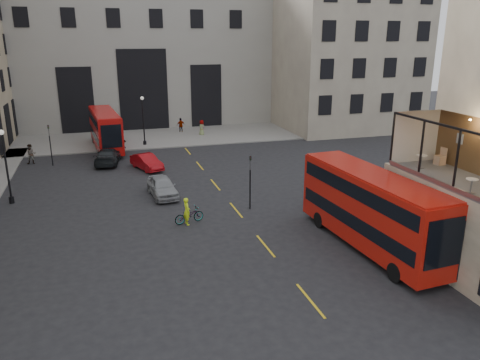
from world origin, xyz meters
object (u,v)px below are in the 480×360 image
object	(u,v)px
traffic_light_near	(250,175)
pedestrian_a	(31,154)
bus_far	(105,128)
car_c	(108,156)
bicycle	(189,215)
cafe_table_far	(421,159)
car_a	(162,187)
car_b	(147,162)
cyclist	(187,211)
pedestrian_b	(124,147)
traffic_light_far	(50,140)
street_lamp_b	(144,124)
cafe_table_mid	(472,183)
pedestrian_c	(181,125)
street_lamp_a	(7,171)
bus_near	(371,207)
pedestrian_d	(202,128)
cafe_chair_d	(440,160)

from	to	relation	value
traffic_light_near	pedestrian_a	distance (m)	23.45
bus_far	pedestrian_a	xyz separation A→B (m)	(-6.88, -4.09, -1.32)
car_c	bicycle	world-z (taller)	car_c
bus_far	cafe_table_far	world-z (taller)	cafe_table_far
car_a	cafe_table_far	size ratio (longest dim) A/B	6.10
car_b	cyclist	bearing A→B (deg)	-106.36
car_c	pedestrian_b	size ratio (longest dim) A/B	3.24
traffic_light_far	car_c	size ratio (longest dim) A/B	0.76
street_lamp_b	cafe_table_far	size ratio (longest dim) A/B	7.47
bus_far	pedestrian_b	distance (m)	3.61
bicycle	cafe_table_mid	size ratio (longest dim) A/B	2.96
bicycle	pedestrian_c	world-z (taller)	pedestrian_c
cyclist	cafe_table_mid	world-z (taller)	cafe_table_mid
street_lamp_b	cyclist	xyz separation A→B (m)	(0.32, -23.52, -1.50)
cafe_table_mid	pedestrian_c	bearing A→B (deg)	99.15
car_c	pedestrian_a	size ratio (longest dim) A/B	2.66
street_lamp_b	car_a	world-z (taller)	street_lamp_b
street_lamp_a	car_b	xyz separation A→B (m)	(10.23, 6.28, -1.72)
cafe_table_mid	bus_near	bearing A→B (deg)	112.86
traffic_light_far	street_lamp_a	distance (m)	10.20
cyclist	cafe_table_far	world-z (taller)	cafe_table_far
pedestrian_b	cyclist	bearing A→B (deg)	-150.35
traffic_light_near	cafe_table_mid	distance (m)	14.37
traffic_light_near	bicycle	distance (m)	5.06
pedestrian_a	pedestrian_d	size ratio (longest dim) A/B	1.00
pedestrian_b	pedestrian_d	xyz separation A→B (m)	(9.55, 7.06, 0.17)
car_a	bicycle	size ratio (longest dim) A/B	2.21
bus_near	cafe_table_far	xyz separation A→B (m)	(2.55, -0.51, 2.64)
car_b	cyclist	distance (m)	13.85
bus_near	cafe_chair_d	world-z (taller)	cafe_chair_d
pedestrian_a	street_lamp_a	bearing A→B (deg)	-84.24
pedestrian_c	bus_near	bearing A→B (deg)	93.58
cafe_table_far	street_lamp_a	bearing A→B (deg)	148.24
traffic_light_far	cyclist	distance (m)	19.91
traffic_light_near	street_lamp_a	size ratio (longest dim) A/B	0.71
bicycle	pedestrian_d	world-z (taller)	pedestrian_d
cyclist	car_b	bearing A→B (deg)	-3.47
cafe_table_mid	car_c	bearing A→B (deg)	119.23
pedestrian_d	street_lamp_a	bearing A→B (deg)	117.15
street_lamp_b	cyclist	size ratio (longest dim) A/B	3.00
bus_near	cafe_table_mid	bearing A→B (deg)	-67.14
traffic_light_far	cafe_table_mid	bearing A→B (deg)	-54.29
cafe_table_far	car_b	bearing A→B (deg)	121.96
street_lamp_a	street_lamp_b	bearing A→B (deg)	55.49
pedestrian_d	car_c	bearing A→B (deg)	112.55
car_c	pedestrian_b	world-z (taller)	pedestrian_b
street_lamp_a	cafe_chair_d	world-z (taller)	cafe_chair_d
car_b	cafe_table_far	xyz separation A→B (m)	(12.82, -20.55, 4.40)
bus_near	car_b	size ratio (longest dim) A/B	2.68
pedestrian_a	bus_near	bearing A→B (deg)	-44.45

